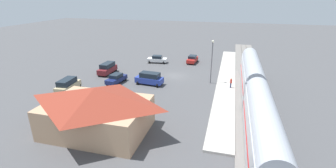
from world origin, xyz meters
TOP-DOWN VIEW (x-y plane):
  - ground_plane at (0.00, 0.00)m, footprint 200.00×200.00m
  - railway_track at (-14.00, 0.00)m, footprint 4.80×70.00m
  - platform at (-10.00, 0.00)m, footprint 3.20×46.00m
  - passenger_train at (-14.00, 12.06)m, footprint 2.93×35.73m
  - station_building at (4.00, 22.00)m, footprint 12.17×8.71m
  - pedestrian_on_platform at (-10.80, 4.53)m, footprint 0.36×0.36m
  - sedan_white at (6.25, -8.19)m, footprint 4.69×2.67m
  - suv_maroon at (13.54, 2.23)m, footprint 2.03×4.93m
  - suv_blue at (3.27, 5.83)m, footprint 5.07×2.76m
  - suv_tan at (15.21, 12.51)m, footprint 2.32×5.03m
  - sedan_red at (-1.75, -10.37)m, footprint 2.15×4.62m
  - sedan_navy at (9.32, 6.77)m, footprint 2.50×4.73m
  - light_pole_near_platform at (-7.20, 2.35)m, footprint 0.44×0.44m

SIDE VIEW (x-z plane):
  - ground_plane at x=0.00m, z-range 0.00..0.00m
  - railway_track at x=-14.00m, z-range -0.06..0.24m
  - platform at x=-10.00m, z-range 0.00..0.30m
  - sedan_white at x=6.25m, z-range 0.01..1.75m
  - sedan_red at x=-1.75m, z-range 0.01..1.75m
  - sedan_navy at x=9.32m, z-range 0.01..1.75m
  - suv_maroon at x=13.54m, z-range 0.04..2.26m
  - suv_blue at x=3.27m, z-range 0.04..2.26m
  - suv_tan at x=15.21m, z-range 0.04..2.26m
  - pedestrian_on_platform at x=-10.80m, z-range 0.43..2.14m
  - station_building at x=4.00m, z-range 0.10..5.58m
  - passenger_train at x=-14.00m, z-range 0.37..5.35m
  - light_pole_near_platform at x=-7.20m, z-range 1.01..8.84m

